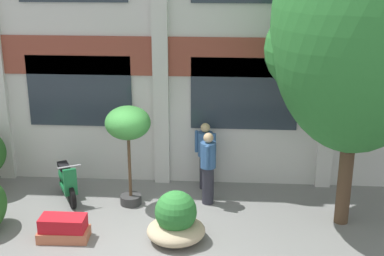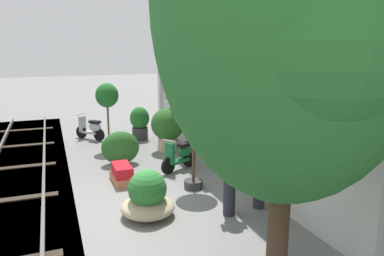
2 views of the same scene
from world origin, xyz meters
TOP-DOWN VIEW (x-y plane):
  - ground_plane at (0.00, 0.00)m, footprint 80.00×80.00m
  - apartment_facade at (-0.00, 3.07)m, footprint 15.84×0.64m
  - rail_tracks at (0.00, -2.77)m, footprint 23.48×2.80m
  - broadleaf_tree at (3.97, 1.00)m, footprint 3.48×3.31m
  - potted_plant_wide_bowl at (0.60, 0.04)m, footprint 1.15×1.15m
  - potted_plant_tall_urn at (-5.12, 0.10)m, footprint 0.78×0.78m
  - potted_plant_low_pan at (-0.56, 1.53)m, footprint 0.98×0.98m
  - potted_plant_stone_basin at (-4.12, 1.96)m, footprint 1.15×1.15m
  - potted_plant_square_trough at (-1.60, -0.09)m, footprint 1.00×0.54m
  - potted_plant_fluted_column at (-6.10, 1.44)m, footprint 0.74×0.74m
  - scooter_near_curb at (-6.69, -0.34)m, footprint 1.10×0.98m
  - scooter_second_parked at (-2.06, 1.71)m, footprint 0.79×1.26m
  - resident_by_doorway at (1.16, 1.69)m, footprint 0.34×0.53m
  - resident_watching_tracks at (1.06, 2.48)m, footprint 0.50×0.34m
  - topiary_hedge at (-3.24, 0.17)m, footprint 0.77×1.19m

SIDE VIEW (x-z plane):
  - rail_tracks at x=0.00m, z-range -0.35..0.08m
  - ground_plane at x=0.00m, z-range 0.00..0.00m
  - potted_plant_square_trough at x=-1.60m, z-range -0.01..0.48m
  - potted_plant_wide_bowl at x=0.60m, z-range -0.10..0.92m
  - scooter_near_curb at x=-6.69m, z-range -0.05..0.93m
  - scooter_second_parked at x=-2.06m, z-range -0.05..0.93m
  - topiary_hedge at x=-3.24m, z-range 0.00..1.02m
  - potted_plant_fluted_column at x=-6.10m, z-range 0.04..1.31m
  - potted_plant_stone_basin at x=-4.12m, z-range 0.11..1.61m
  - resident_watching_tracks at x=1.06m, z-range 0.06..1.69m
  - resident_by_doorway at x=1.16m, z-range 0.06..1.73m
  - potted_plant_tall_urn at x=-5.12m, z-range 0.62..2.94m
  - potted_plant_low_pan at x=-0.56m, z-range 0.65..2.92m
  - apartment_facade at x=0.00m, z-range -0.01..7.77m
  - broadleaf_tree at x=3.97m, z-range 0.71..7.26m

